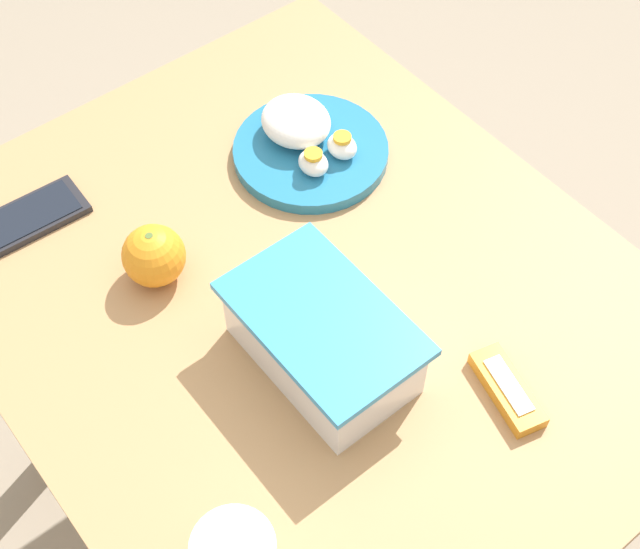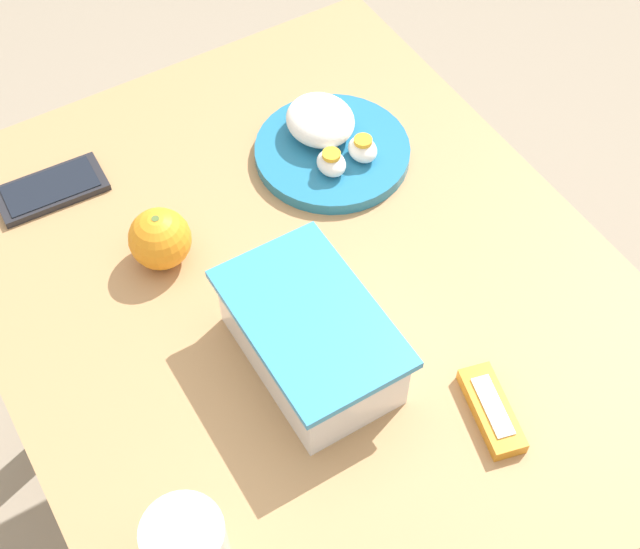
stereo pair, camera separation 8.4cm
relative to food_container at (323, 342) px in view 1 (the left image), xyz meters
name	(u,v)px [view 1 (the left image)]	position (x,y,z in m)	size (l,w,h in m)	color
ground_plane	(309,510)	(0.10, -0.05, -0.76)	(10.00, 10.00, 0.00)	gray
table	(305,346)	(0.10, -0.05, -0.18)	(0.92, 0.75, 0.72)	#AD7F51
food_container	(323,342)	(0.00, 0.00, 0.00)	(0.23, 0.14, 0.09)	white
orange_fruit	(154,256)	(0.23, 0.08, 0.00)	(0.08, 0.08, 0.08)	orange
rice_plate	(307,142)	(0.27, -0.19, -0.02)	(0.21, 0.21, 0.07)	teal
candy_bar	(507,389)	(-0.17, -0.14, -0.03)	(0.12, 0.07, 0.02)	orange
cell_phone	(31,217)	(0.41, 0.16, -0.03)	(0.08, 0.15, 0.01)	#232328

